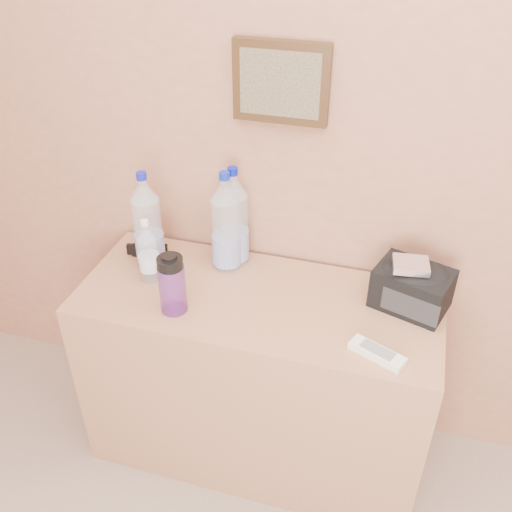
# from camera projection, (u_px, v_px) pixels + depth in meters

# --- Properties ---
(picture_frame) EXTENTS (0.30, 0.03, 0.25)m
(picture_frame) POSITION_uv_depth(u_px,v_px,m) (281.00, 83.00, 1.73)
(picture_frame) COLOR #382311
(picture_frame) RESTS_ON room_shell
(dresser) EXTENTS (1.21, 0.50, 0.76)m
(dresser) POSITION_uv_depth(u_px,v_px,m) (257.00, 378.00, 2.11)
(dresser) COLOR #A18357
(dresser) RESTS_ON ground
(pet_large_a) EXTENTS (0.10, 0.10, 0.36)m
(pet_large_a) POSITION_uv_depth(u_px,v_px,m) (148.00, 226.00, 1.97)
(pet_large_a) COLOR silver
(pet_large_a) RESTS_ON dresser
(pet_large_b) EXTENTS (0.10, 0.10, 0.37)m
(pet_large_b) POSITION_uv_depth(u_px,v_px,m) (234.00, 222.00, 1.98)
(pet_large_b) COLOR silver
(pet_large_b) RESTS_ON dresser
(pet_large_c) EXTENTS (0.10, 0.10, 0.37)m
(pet_large_c) POSITION_uv_depth(u_px,v_px,m) (226.00, 227.00, 1.96)
(pet_large_c) COLOR white
(pet_large_c) RESTS_ON dresser
(pet_small) EXTENTS (0.07, 0.07, 0.24)m
(pet_small) POSITION_uv_depth(u_px,v_px,m) (149.00, 254.00, 1.92)
(pet_small) COLOR white
(pet_small) RESTS_ON dresser
(nalgene_bottle) EXTENTS (0.09, 0.09, 0.21)m
(nalgene_bottle) POSITION_uv_depth(u_px,v_px,m) (172.00, 284.00, 1.79)
(nalgene_bottle) COLOR #602485
(nalgene_bottle) RESTS_ON dresser
(sunglasses) EXTENTS (0.16, 0.09, 0.04)m
(sunglasses) POSITION_uv_depth(u_px,v_px,m) (147.00, 249.00, 2.10)
(sunglasses) COLOR black
(sunglasses) RESTS_ON dresser
(ac_remote) EXTENTS (0.18, 0.12, 0.02)m
(ac_remote) POSITION_uv_depth(u_px,v_px,m) (377.00, 353.00, 1.66)
(ac_remote) COLOR beige
(ac_remote) RESTS_ON dresser
(toiletry_bag) EXTENTS (0.27, 0.23, 0.16)m
(toiletry_bag) POSITION_uv_depth(u_px,v_px,m) (412.00, 286.00, 1.82)
(toiletry_bag) COLOR black
(toiletry_bag) RESTS_ON dresser
(foil_packet) EXTENTS (0.12, 0.10, 0.02)m
(foil_packet) POSITION_uv_depth(u_px,v_px,m) (411.00, 265.00, 1.76)
(foil_packet) COLOR white
(foil_packet) RESTS_ON toiletry_bag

